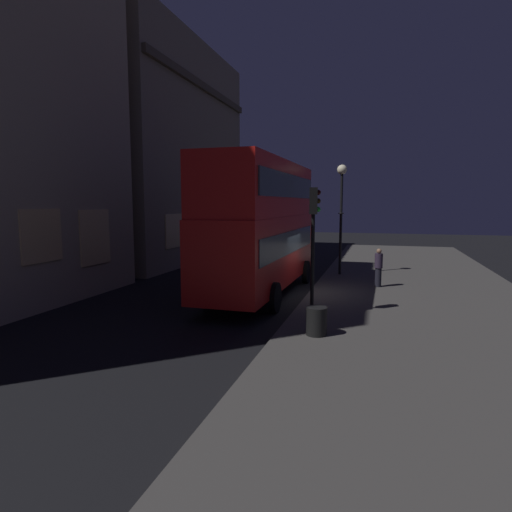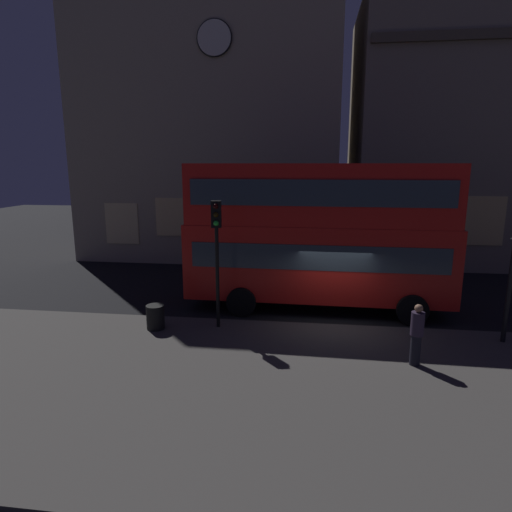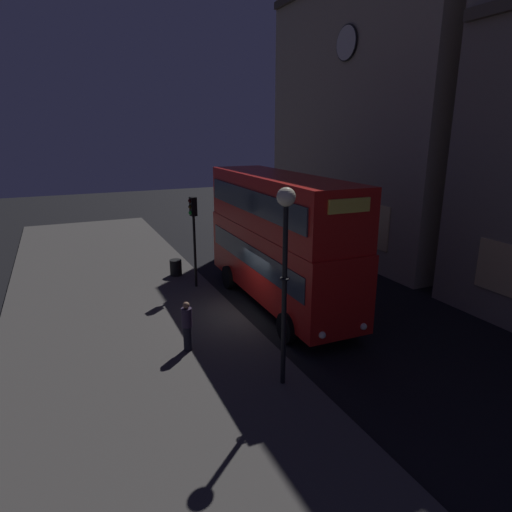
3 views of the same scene
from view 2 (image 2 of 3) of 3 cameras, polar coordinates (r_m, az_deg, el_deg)
ground_plane at (r=15.55m, az=10.14°, el=-8.72°), size 80.00×80.00×0.00m
sidewalk_slab at (r=11.15m, az=11.29°, el=-17.21°), size 44.00×8.80×0.12m
building_with_clock at (r=28.08m, az=-5.38°, el=18.69°), size 14.71×9.39×17.46m
building_plain_facade at (r=29.06m, az=28.55°, el=13.89°), size 15.31×9.36×14.22m
double_decker_bus at (r=16.21m, az=8.19°, el=3.46°), size 9.92×2.93×5.49m
traffic_light_near_kerb at (r=13.91m, az=-5.23°, el=2.38°), size 0.35×0.38×4.21m
pedestrian at (r=12.51m, az=20.48°, el=-9.64°), size 0.35×0.35×1.72m
litter_bin at (r=14.75m, az=-13.16°, el=-7.86°), size 0.59×0.59×0.80m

